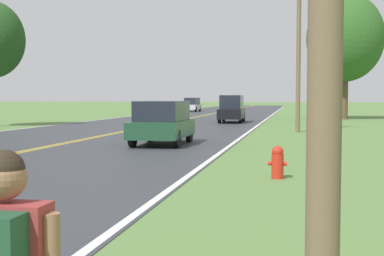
# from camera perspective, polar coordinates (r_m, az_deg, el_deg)

# --- Properties ---
(fire_hydrant) EXTENTS (0.44, 0.28, 0.77)m
(fire_hydrant) POSITION_cam_1_polar(r_m,az_deg,el_deg) (12.70, 9.11, -3.59)
(fire_hydrant) COLOR red
(fire_hydrant) RESTS_ON ground
(utility_pole_midground) EXTENTS (1.80, 0.24, 9.85)m
(utility_pole_midground) POSITION_cam_1_polar(r_m,az_deg,el_deg) (29.65, 11.31, 9.41)
(utility_pole_midground) COLOR brown
(utility_pole_midground) RESTS_ON ground
(tree_behind_sign) EXTENTS (6.49, 6.49, 10.67)m
(tree_behind_sign) POSITION_cam_1_polar(r_m,az_deg,el_deg) (47.84, 16.01, 9.20)
(tree_behind_sign) COLOR brown
(tree_behind_sign) RESTS_ON ground
(car_dark_green_van_mid_near) EXTENTS (1.98, 4.20, 1.75)m
(car_dark_green_van_mid_near) POSITION_cam_1_polar(r_m,az_deg,el_deg) (21.44, -3.18, 0.68)
(car_dark_green_van_mid_near) COLOR black
(car_dark_green_van_mid_near) RESTS_ON ground
(car_black_van_mid_far) EXTENTS (1.85, 4.57, 2.04)m
(car_black_van_mid_far) POSITION_cam_1_polar(r_m,az_deg,el_deg) (39.99, 4.27, 2.08)
(car_black_van_mid_far) COLOR black
(car_black_van_mid_far) RESTS_ON ground
(car_silver_van_receding) EXTENTS (1.85, 4.07, 1.81)m
(car_silver_van_receding) POSITION_cam_1_polar(r_m,az_deg,el_deg) (69.32, 0.02, 2.53)
(car_silver_van_receding) COLOR black
(car_silver_van_receding) RESTS_ON ground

